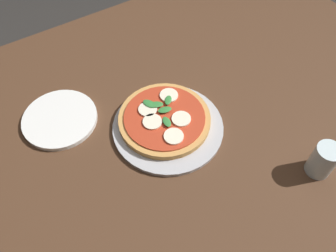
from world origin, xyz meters
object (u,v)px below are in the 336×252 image
at_px(pizza, 165,119).
at_px(glass_cup, 323,160).
at_px(plate_white, 60,119).
at_px(dining_table, 195,124).
at_px(serving_tray, 168,127).

bearing_deg(pizza, glass_cup, 127.27).
xyz_separation_m(pizza, plate_white, (0.24, -0.17, -0.02)).
distance_m(dining_table, plate_white, 0.40).
xyz_separation_m(serving_tray, glass_cup, (-0.25, 0.32, 0.04)).
relative_size(serving_tray, glass_cup, 3.24).
bearing_deg(serving_tray, pizza, -90.53).
xyz_separation_m(dining_table, serving_tray, (0.11, 0.02, 0.09)).
bearing_deg(glass_cup, pizza, -52.73).
distance_m(serving_tray, pizza, 0.02).
distance_m(pizza, glass_cup, 0.42).
xyz_separation_m(dining_table, pizza, (0.11, 0.00, 0.11)).
xyz_separation_m(dining_table, glass_cup, (-0.14, 0.33, 0.13)).
distance_m(plate_white, glass_cup, 0.71).
xyz_separation_m(serving_tray, plate_white, (0.24, -0.19, 0.00)).
relative_size(plate_white, glass_cup, 2.21).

